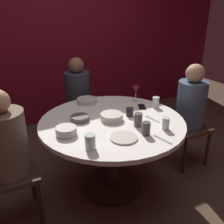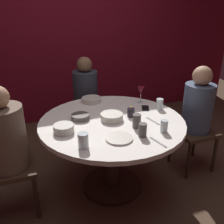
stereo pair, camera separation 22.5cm
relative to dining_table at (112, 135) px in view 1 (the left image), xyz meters
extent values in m
plane|color=#4C3828|center=(0.00, 0.00, -0.59)|extent=(8.00, 8.00, 0.00)
cube|color=maroon|center=(0.00, 1.89, 0.71)|extent=(6.00, 0.10, 2.60)
cylinder|color=white|center=(0.00, 0.00, 0.13)|extent=(1.33, 1.33, 0.04)
cylinder|color=#332319|center=(0.00, 0.00, -0.24)|extent=(0.14, 0.14, 0.70)
cylinder|color=#2D2116|center=(0.00, 0.00, -0.57)|extent=(0.60, 0.60, 0.03)
cube|color=#3F2D1E|center=(-0.92, 0.00, -0.14)|extent=(0.40, 0.40, 0.04)
cylinder|color=brown|center=(-0.92, 0.00, 0.14)|extent=(0.34, 0.34, 0.53)
cylinder|color=#332319|center=(-0.75, -0.17, -0.37)|extent=(0.04, 0.04, 0.43)
cylinder|color=#332319|center=(-0.75, 0.17, -0.37)|extent=(0.04, 0.04, 0.43)
cube|color=#3F2D1E|center=(0.00, 0.94, -0.14)|extent=(0.40, 0.40, 0.04)
cylinder|color=#2D333D|center=(0.00, 0.94, 0.14)|extent=(0.30, 0.30, 0.51)
sphere|color=brown|center=(0.00, 0.94, 0.47)|extent=(0.19, 0.19, 0.19)
cylinder|color=#332319|center=(-0.17, 1.11, -0.37)|extent=(0.04, 0.04, 0.43)
cylinder|color=#332319|center=(-0.17, 0.77, -0.37)|extent=(0.04, 0.04, 0.43)
cylinder|color=#332319|center=(0.17, 1.11, -0.37)|extent=(0.04, 0.04, 0.43)
cylinder|color=#332319|center=(0.17, 0.77, -0.37)|extent=(0.04, 0.04, 0.43)
cube|color=#3F2D1E|center=(0.96, 0.00, -0.14)|extent=(0.40, 0.40, 0.04)
cylinder|color=#475670|center=(0.96, 0.00, 0.14)|extent=(0.31, 0.31, 0.51)
sphere|color=tan|center=(0.96, 0.00, 0.48)|extent=(0.20, 0.20, 0.20)
cylinder|color=#332319|center=(1.13, 0.17, -0.37)|extent=(0.04, 0.04, 0.43)
cylinder|color=#332319|center=(0.79, 0.17, -0.37)|extent=(0.04, 0.04, 0.43)
cylinder|color=#332319|center=(1.13, -0.17, -0.37)|extent=(0.04, 0.04, 0.43)
cylinder|color=#332319|center=(0.79, -0.17, -0.37)|extent=(0.04, 0.04, 0.43)
cylinder|color=black|center=(0.19, 0.01, 0.20)|extent=(0.07, 0.07, 0.08)
sphere|color=#F9D159|center=(0.19, 0.01, 0.25)|extent=(0.02, 0.02, 0.02)
cylinder|color=silver|center=(0.45, 0.32, 0.16)|extent=(0.06, 0.06, 0.01)
cylinder|color=silver|center=(0.45, 0.32, 0.20)|extent=(0.01, 0.01, 0.09)
cone|color=maroon|center=(0.45, 0.32, 0.29)|extent=(0.08, 0.08, 0.08)
cylinder|color=beige|center=(-0.07, -0.35, 0.16)|extent=(0.22, 0.22, 0.01)
cube|color=black|center=(0.42, 0.14, 0.16)|extent=(0.12, 0.16, 0.01)
cylinder|color=beige|center=(-0.04, 0.51, 0.18)|extent=(0.21, 0.21, 0.05)
cylinder|color=#4C4742|center=(-0.27, 0.12, 0.18)|extent=(0.17, 0.17, 0.05)
cylinder|color=#B2ADA3|center=(-0.46, -0.08, 0.19)|extent=(0.17, 0.17, 0.07)
cylinder|color=beige|center=(0.00, 0.01, 0.18)|extent=(0.21, 0.21, 0.06)
cylinder|color=silver|center=(0.54, 0.08, 0.21)|extent=(0.07, 0.07, 0.11)
cylinder|color=silver|center=(0.32, -0.37, 0.21)|extent=(0.06, 0.06, 0.11)
cylinder|color=silver|center=(-0.37, -0.37, 0.21)|extent=(0.08, 0.08, 0.12)
cylinder|color=#4C4742|center=(0.15, -0.21, 0.21)|extent=(0.07, 0.07, 0.12)
cylinder|color=#4C4742|center=(0.12, -0.37, 0.21)|extent=(0.07, 0.07, 0.11)
cube|color=#B7B7BC|center=(0.34, -0.16, 0.16)|extent=(0.05, 0.18, 0.01)
cube|color=#B7B7BC|center=(0.19, -0.50, 0.16)|extent=(0.05, 0.18, 0.01)
camera|label=1|loc=(-0.94, -1.85, 1.12)|focal=39.94mm
camera|label=2|loc=(-0.73, -1.94, 1.12)|focal=39.94mm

